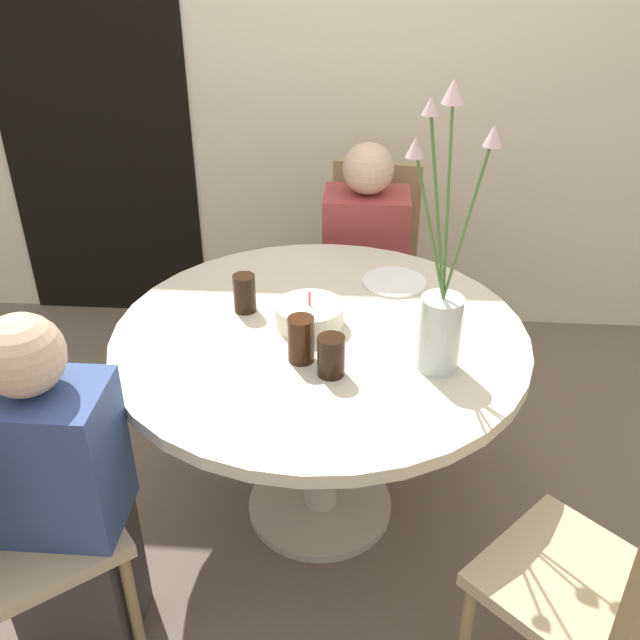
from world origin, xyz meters
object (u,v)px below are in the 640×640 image
object	(u,v)px
flower_vase	(441,307)
drink_glass_2	(245,293)
side_plate	(394,282)
drink_glass_0	(301,339)
chair_far_back	(610,580)
birthday_cake	(310,315)
person_boy	(60,503)
person_woman	(364,277)
chair_near_front	(371,258)
drink_glass_1	(331,356)

from	to	relation	value
flower_vase	drink_glass_2	world-z (taller)	flower_vase
side_plate	drink_glass_2	world-z (taller)	drink_glass_2
drink_glass_0	drink_glass_2	distance (m)	0.34
chair_far_back	drink_glass_2	distance (m)	1.29
birthday_cake	person_boy	size ratio (longest dim) A/B	0.20
person_woman	chair_near_front	bearing A→B (deg)	81.19
chair_near_front	birthday_cake	size ratio (longest dim) A/B	4.36
chair_far_back	person_woman	distance (m)	1.62
drink_glass_0	person_woman	distance (m)	1.04
chair_far_back	drink_glass_1	world-z (taller)	chair_far_back
birthday_cake	drink_glass_1	xyz separation A→B (m)	(0.08, -0.25, 0.02)
drink_glass_2	drink_glass_0	bearing A→B (deg)	-52.59
drink_glass_0	person_boy	xyz separation A→B (m)	(-0.61, -0.37, -0.30)
chair_far_back	drink_glass_0	world-z (taller)	chair_far_back
drink_glass_0	drink_glass_2	bearing A→B (deg)	127.41
chair_near_front	flower_vase	distance (m)	1.23
drink_glass_0	drink_glass_1	distance (m)	0.11
flower_vase	drink_glass_1	distance (m)	0.33
flower_vase	person_boy	xyz separation A→B (m)	(-0.98, -0.37, -0.43)
chair_near_front	person_woman	xyz separation A→B (m)	(-0.02, -0.16, -0.01)
chair_far_back	drink_glass_0	size ratio (longest dim) A/B	6.69
chair_far_back	drink_glass_1	size ratio (longest dim) A/B	7.69
chair_far_back	drink_glass_0	bearing A→B (deg)	-81.21
side_plate	person_woman	distance (m)	0.56
drink_glass_0	chair_near_front	bearing A→B (deg)	80.32
drink_glass_0	person_boy	size ratio (longest dim) A/B	0.13
side_plate	chair_near_front	bearing A→B (deg)	96.88
flower_vase	chair_far_back	bearing A→B (deg)	-53.43
birthday_cake	chair_near_front	bearing A→B (deg)	78.91
chair_near_front	person_woman	distance (m)	0.16
drink_glass_1	drink_glass_2	world-z (taller)	drink_glass_2
birthday_cake	person_woman	size ratio (longest dim) A/B	0.20
person_woman	person_boy	world-z (taller)	same
birthday_cake	drink_glass_2	xyz separation A→B (m)	(-0.21, 0.08, 0.03)
drink_glass_1	chair_near_front	bearing A→B (deg)	84.95
chair_far_back	birthday_cake	world-z (taller)	chair_far_back
drink_glass_2	person_boy	size ratio (longest dim) A/B	0.12
flower_vase	person_woman	bearing A→B (deg)	101.96
birthday_cake	drink_glass_2	distance (m)	0.23
drink_glass_1	person_boy	bearing A→B (deg)	-156.08
chair_near_front	drink_glass_1	distance (m)	1.24
person_boy	flower_vase	bearing A→B (deg)	20.37
birthday_cake	person_boy	xyz separation A→B (m)	(-0.61, -0.56, -0.27)
flower_vase	side_plate	size ratio (longest dim) A/B	3.52
flower_vase	drink_glass_2	distance (m)	0.66
side_plate	drink_glass_0	xyz separation A→B (m)	(-0.27, -0.48, 0.06)
flower_vase	drink_glass_0	xyz separation A→B (m)	(-0.38, 0.01, -0.12)
chair_far_back	drink_glass_2	bearing A→B (deg)	-85.97
drink_glass_0	drink_glass_1	size ratio (longest dim) A/B	1.15
flower_vase	drink_glass_2	xyz separation A→B (m)	(-0.58, 0.27, -0.13)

